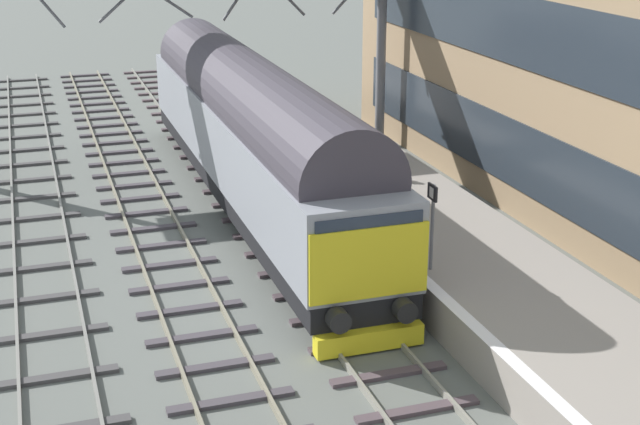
{
  "coord_description": "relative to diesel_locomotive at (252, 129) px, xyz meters",
  "views": [
    {
      "loc": [
        -6.48,
        -20.12,
        9.39
      ],
      "look_at": [
        0.2,
        0.08,
        1.81
      ],
      "focal_mm": 51.15,
      "sensor_mm": 36.0,
      "label": 1
    }
  ],
  "objects": [
    {
      "name": "station_platform",
      "position": [
        3.6,
        -6.11,
        -1.99
      ],
      "size": [
        4.0,
        44.0,
        1.01
      ],
      "color": "gray",
      "rests_on": "ground"
    },
    {
      "name": "track_adjacent_west",
      "position": [
        -3.29,
        -6.11,
        -2.44
      ],
      "size": [
        2.5,
        60.0,
        0.15
      ],
      "color": "gray",
      "rests_on": "ground"
    },
    {
      "name": "track_main",
      "position": [
        -0.0,
        -6.11,
        -2.44
      ],
      "size": [
        2.5,
        60.0,
        0.15
      ],
      "color": "gray",
      "rests_on": "ground"
    },
    {
      "name": "waiting_passenger",
      "position": [
        3.08,
        -0.62,
        -0.5
      ],
      "size": [
        0.36,
        0.51,
        1.64
      ],
      "rotation": [
        0.0,
        0.0,
        1.63
      ],
      "color": "#262F3E",
      "rests_on": "station_platform"
    },
    {
      "name": "platform_number_sign",
      "position": [
        2.11,
        -8.44,
        -0.12
      ],
      "size": [
        0.1,
        0.44,
        2.07
      ],
      "color": "slate",
      "rests_on": "station_platform"
    },
    {
      "name": "ground_plane",
      "position": [
        -0.0,
        -6.11,
        -2.49
      ],
      "size": [
        140.0,
        140.0,
        0.0
      ],
      "primitive_type": "plane",
      "color": "#5E615C",
      "rests_on": "ground"
    },
    {
      "name": "track_adjacent_far_west",
      "position": [
        -6.46,
        -6.11,
        -2.43
      ],
      "size": [
        2.5,
        60.0,
        0.15
      ],
      "color": "gray",
      "rests_on": "ground"
    },
    {
      "name": "diesel_locomotive",
      "position": [
        0.0,
        0.0,
        0.0
      ],
      "size": [
        2.74,
        20.24,
        4.68
      ],
      "color": "black",
      "rests_on": "ground"
    }
  ]
}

